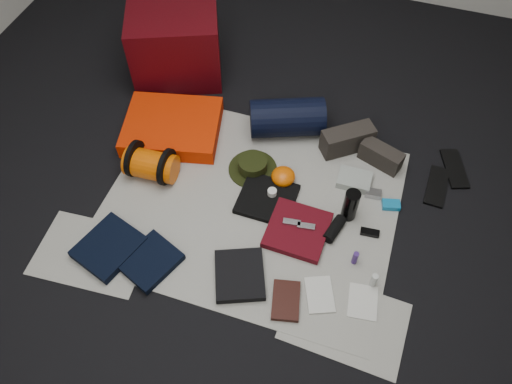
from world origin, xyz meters
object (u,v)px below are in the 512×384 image
(compact_camera, at_px, (373,194))
(paperback_book, at_px, (286,301))
(navy_duffel, at_px, (287,118))
(red_cabinet, at_px, (176,44))
(sleeping_pad, at_px, (172,127))
(water_bottle, at_px, (351,205))
(stuff_sack, at_px, (151,165))

(compact_camera, xyz_separation_m, paperback_book, (-0.29, -0.77, -0.00))
(navy_duffel, xyz_separation_m, paperback_book, (0.31, -1.10, -0.10))
(red_cabinet, distance_m, compact_camera, 1.60)
(sleeping_pad, height_order, water_bottle, water_bottle)
(compact_camera, height_order, paperback_book, compact_camera)
(water_bottle, bearing_deg, red_cabinet, 149.31)
(red_cabinet, distance_m, water_bottle, 1.58)
(paperback_book, bearing_deg, compact_camera, 56.87)
(water_bottle, height_order, paperback_book, water_bottle)
(red_cabinet, bearing_deg, compact_camera, -45.77)
(water_bottle, bearing_deg, compact_camera, 59.32)
(navy_duffel, bearing_deg, paperback_book, -95.45)
(red_cabinet, height_order, sleeping_pad, red_cabinet)
(stuff_sack, relative_size, paperback_book, 1.41)
(stuff_sack, distance_m, paperback_book, 1.10)
(navy_duffel, distance_m, water_bottle, 0.71)
(water_bottle, bearing_deg, stuff_sack, -176.46)
(stuff_sack, xyz_separation_m, water_bottle, (1.15, 0.07, 0.02))
(water_bottle, distance_m, compact_camera, 0.22)
(sleeping_pad, bearing_deg, water_bottle, -12.89)
(sleeping_pad, distance_m, water_bottle, 1.20)
(red_cabinet, distance_m, stuff_sack, 0.91)
(red_cabinet, height_order, compact_camera, red_cabinet)
(paperback_book, bearing_deg, red_cabinet, 117.38)
(sleeping_pad, relative_size, compact_camera, 6.42)
(stuff_sack, height_order, paperback_book, stuff_sack)
(stuff_sack, bearing_deg, compact_camera, 11.26)
(sleeping_pad, bearing_deg, compact_camera, -3.99)
(sleeping_pad, bearing_deg, red_cabinet, 109.16)
(paperback_book, bearing_deg, water_bottle, 60.20)
(sleeping_pad, relative_size, paperback_book, 2.77)
(navy_duffel, relative_size, water_bottle, 2.16)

